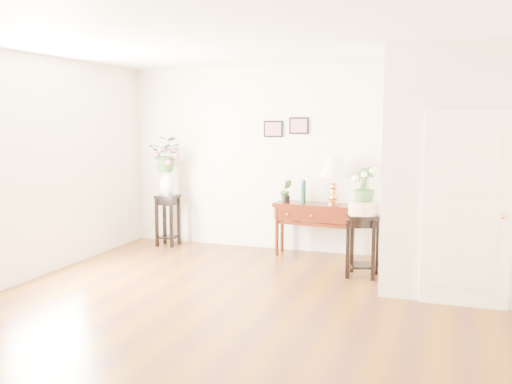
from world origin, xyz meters
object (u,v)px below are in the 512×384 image
at_px(plant_stand_b, 363,246).
at_px(plant_stand_a, 168,220).
at_px(table_lamp, 334,180).
at_px(console_table, 314,230).

bearing_deg(plant_stand_b, plant_stand_a, 165.87).
xyz_separation_m(table_lamp, plant_stand_a, (-2.63, -0.06, -0.72)).
xyz_separation_m(console_table, plant_stand_b, (0.84, -0.86, 0.01)).
height_order(console_table, table_lamp, table_lamp).
distance_m(plant_stand_a, plant_stand_b, 3.29).
height_order(table_lamp, plant_stand_a, table_lamp).
bearing_deg(console_table, table_lamp, 4.76).
relative_size(console_table, plant_stand_b, 1.46).
distance_m(console_table, plant_stand_b, 1.20).
bearing_deg(table_lamp, plant_stand_b, -57.10).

